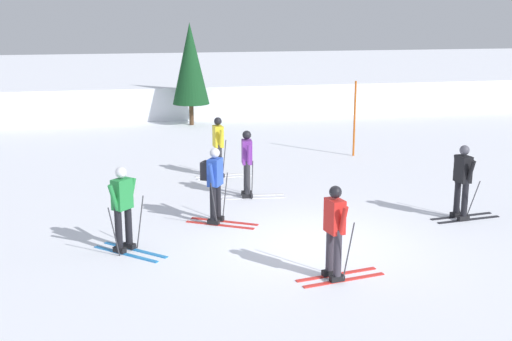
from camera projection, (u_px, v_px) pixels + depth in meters
The scene contains 10 objects.
ground_plane at pixel (312, 244), 13.59m from camera, with size 120.00×120.00×0.00m, color white.
far_snow_ridge at pixel (199, 94), 31.64m from camera, with size 80.00×6.76×1.40m, color white.
skier_yellow at pixel (218, 145), 18.74m from camera, with size 1.63×1.00×1.71m.
skier_purple at pixel (247, 162), 16.73m from camera, with size 1.63×1.00×1.71m.
skier_blue at pixel (214, 181), 14.68m from camera, with size 1.57×1.13×1.71m.
skier_black at pixel (463, 180), 14.97m from camera, with size 1.63×1.00×1.71m.
skier_red at pixel (335, 230), 11.60m from camera, with size 1.64×0.99×1.71m.
skier_green at pixel (123, 207), 12.96m from camera, with size 1.41×1.37×1.71m.
trail_marker_pole at pixel (355, 119), 21.38m from camera, with size 0.06×0.06×2.42m, color #C65614.
conifer_far_left at pixel (190, 64), 26.80m from camera, with size 1.49×1.49×4.12m.
Camera 1 is at (-3.70, -12.35, 4.67)m, focal length 46.88 mm.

